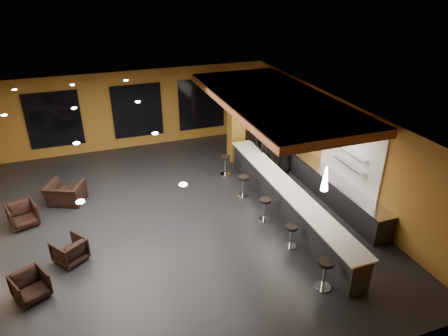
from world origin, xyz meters
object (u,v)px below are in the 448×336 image
object	(u,v)px
pendant_2	(252,120)
column	(236,121)
staff_a	(266,154)
staff_c	(284,155)
bar_stool_1	(291,234)
bar_stool_2	(265,207)
armchair_a	(30,286)
bar_stool_0	(325,271)
bar_stool_3	(243,184)
armchair_d	(66,193)
prep_counter	(329,186)
armchair_b	(70,250)
armchair_c	(23,215)
staff_b	(263,146)
bar_stool_4	(225,163)
bar_counter	(286,201)
pendant_1	(283,144)
pendant_0	(325,179)

from	to	relation	value
pendant_2	column	bearing A→B (deg)	90.00
staff_a	staff_c	size ratio (longest dim) A/B	1.20
bar_stool_1	bar_stool_2	world-z (taller)	bar_stool_2
armchair_a	pendant_2	bearing A→B (deg)	1.39
column	staff_a	xyz separation A→B (m)	(0.57, -1.75, -0.85)
bar_stool_0	bar_stool_1	distance (m)	1.80
bar_stool_1	bar_stool_3	xyz separation A→B (m)	(-0.21, 3.22, 0.04)
armchair_d	bar_stool_0	world-z (taller)	bar_stool_0
staff_c	bar_stool_1	xyz separation A→B (m)	(-2.05, -4.41, -0.28)
prep_counter	armchair_a	distance (m)	9.92
armchair_b	bar_stool_2	xyz separation A→B (m)	(6.01, 0.04, 0.14)
bar_stool_2	bar_stool_3	size ratio (longest dim) A/B	0.98
prep_counter	staff_c	distance (m)	2.38
armchair_c	bar_stool_2	distance (m)	7.76
staff_b	bar_stool_3	world-z (taller)	staff_b
staff_b	staff_c	xyz separation A→B (m)	(0.55, -0.88, -0.14)
bar_stool_0	staff_a	bearing A→B (deg)	78.61
bar_stool_0	bar_stool_1	bearing A→B (deg)	89.43
armchair_c	bar_stool_4	distance (m)	7.38
armchair_a	armchair_d	bearing A→B (deg)	51.98
armchair_d	bar_stool_3	xyz separation A→B (m)	(6.03, -1.67, 0.12)
staff_b	armchair_a	distance (m)	9.91
staff_c	armchair_a	distance (m)	9.99
prep_counter	armchair_b	distance (m)	8.85
armchair_c	bar_stool_1	bearing A→B (deg)	-45.65
bar_counter	bar_stool_3	world-z (taller)	bar_counter
prep_counter	column	xyz separation A→B (m)	(-2.00, 4.10, 1.32)
bar_stool_1	staff_b	bearing A→B (deg)	74.16
bar_counter	armchair_d	xyz separation A→B (m)	(-6.92, 3.24, -0.11)
pendant_1	staff_b	world-z (taller)	pendant_1
staff_a	bar_stool_2	bearing A→B (deg)	-134.64
staff_a	pendant_2	bearing A→B (deg)	145.59
bar_counter	prep_counter	bearing A→B (deg)	14.04
bar_stool_1	bar_stool_4	bearing A→B (deg)	92.71
pendant_1	bar_stool_3	bearing A→B (deg)	129.75
pendant_0	bar_stool_4	distance (m)	5.76
prep_counter	staff_c	world-z (taller)	staff_c
armchair_d	staff_a	bearing A→B (deg)	-158.61
column	bar_stool_4	size ratio (longest dim) A/B	4.33
armchair_b	armchair_d	world-z (taller)	armchair_d
pendant_1	armchair_c	xyz separation A→B (m)	(-8.21, 1.75, -1.97)
armchair_c	bar_stool_0	distance (m)	9.43
bar_counter	staff_b	distance (m)	3.76
bar_stool_2	bar_stool_3	bearing A→B (deg)	92.68
staff_c	armchair_c	world-z (taller)	staff_c
column	bar_counter	bearing A→B (deg)	-90.00
pendant_1	armchair_a	bearing A→B (deg)	-167.14
prep_counter	staff_b	world-z (taller)	staff_b
pendant_2	armchair_c	xyz separation A→B (m)	(-8.21, -0.75, -1.97)
bar_stool_3	bar_stool_4	bearing A→B (deg)	90.82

